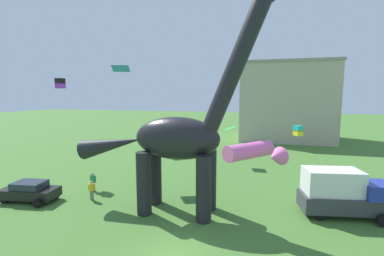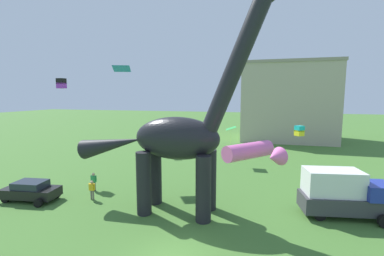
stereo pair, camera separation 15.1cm
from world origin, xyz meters
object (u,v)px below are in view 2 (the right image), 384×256
object	(u,v)px
person_near_flyer	(94,180)
dinosaur_sculpture	(176,138)
kite_drifting	(299,131)
kite_high_right	(61,83)
parked_box_truck	(343,193)
kite_far_right	(122,69)
parked_sedan_left	(31,190)
kite_near_high	(157,123)
person_vendor_side	(92,188)
kite_mid_left	(254,152)
kite_mid_right	(231,128)

from	to	relation	value
person_near_flyer	dinosaur_sculpture	bearing A→B (deg)	142.31
kite_drifting	kite_high_right	size ratio (longest dim) A/B	1.16
parked_box_truck	kite_far_right	xyz separation A→B (m)	(-19.23, 4.94, 9.23)
parked_box_truck	kite_high_right	xyz separation A→B (m)	(-25.35, 3.55, 7.78)
dinosaur_sculpture	parked_sedan_left	distance (m)	12.49
kite_near_high	kite_high_right	size ratio (longest dim) A/B	1.19
kite_far_right	parked_box_truck	bearing A→B (deg)	-14.42
person_vendor_side	kite_mid_left	xyz separation A→B (m)	(12.40, -3.04, 4.25)
parked_box_truck	person_near_flyer	distance (m)	19.32
person_near_flyer	kite_mid_left	xyz separation A→B (m)	(13.48, -4.77, 4.23)
kite_mid_right	kite_drifting	size ratio (longest dim) A/B	1.72
dinosaur_sculpture	kite_far_right	bearing A→B (deg)	128.32
parked_box_truck	kite_near_high	world-z (taller)	kite_near_high
kite_mid_left	kite_far_right	xyz separation A→B (m)	(-13.41, 9.92, 5.69)
kite_high_right	parked_sedan_left	bearing A→B (deg)	-69.23
parked_sedan_left	kite_near_high	size ratio (longest dim) A/B	3.63
person_vendor_side	kite_mid_right	world-z (taller)	kite_mid_right
dinosaur_sculpture	person_vendor_side	xyz separation A→B (m)	(-7.08, 0.24, -4.33)
person_near_flyer	kite_drifting	world-z (taller)	kite_drifting
parked_box_truck	kite_near_high	bearing A→B (deg)	134.70
parked_box_truck	kite_far_right	size ratio (longest dim) A/B	2.90
person_near_flyer	kite_near_high	distance (m)	14.73
parked_sedan_left	person_vendor_side	world-z (taller)	parked_sedan_left
person_vendor_side	kite_drifting	world-z (taller)	kite_drifting
dinosaur_sculpture	person_near_flyer	bearing A→B (deg)	156.11
parked_sedan_left	kite_mid_left	xyz separation A→B (m)	(16.92, -1.66, 4.38)
kite_high_right	kite_far_right	world-z (taller)	kite_far_right
person_vendor_side	kite_near_high	distance (m)	16.45
kite_mid_left	kite_near_high	distance (m)	23.36
person_vendor_side	kite_near_high	world-z (taller)	kite_near_high
person_vendor_side	kite_near_high	bearing A→B (deg)	44.85
parked_box_truck	kite_near_high	xyz separation A→B (m)	(-19.30, 14.10, 2.85)
kite_far_right	kite_near_high	bearing A→B (deg)	90.41
parked_box_truck	kite_mid_right	bearing A→B (deg)	118.20
dinosaur_sculpture	kite_high_right	size ratio (longest dim) A/B	14.36
parked_sedan_left	kite_mid_right	distance (m)	20.71
kite_mid_right	kite_near_high	size ratio (longest dim) A/B	1.68
dinosaur_sculpture	kite_drifting	world-z (taller)	dinosaur_sculpture
kite_near_high	dinosaur_sculpture	bearing A→B (deg)	-63.35
kite_drifting	person_near_flyer	bearing A→B (deg)	-143.64
kite_mid_right	kite_far_right	bearing A→B (deg)	-146.70
kite_mid_right	person_near_flyer	bearing A→B (deg)	-131.05
kite_drifting	person_vendor_side	bearing A→B (deg)	-138.50
dinosaur_sculpture	kite_mid_right	world-z (taller)	dinosaur_sculpture
kite_mid_left	kite_drifting	distance (m)	18.72
kite_drifting	kite_high_right	world-z (taller)	kite_high_right
dinosaur_sculpture	parked_sedan_left	bearing A→B (deg)	175.25
parked_box_truck	person_near_flyer	xyz separation A→B (m)	(-19.31, -0.20, -0.69)
parked_box_truck	person_vendor_side	bearing A→B (deg)	176.89
dinosaur_sculpture	kite_drifting	distance (m)	18.29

